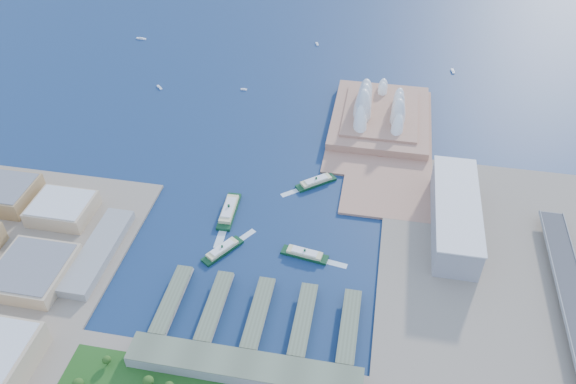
% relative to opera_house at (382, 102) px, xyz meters
% --- Properties ---
extents(ground, '(3000.00, 3000.00, 0.00)m').
position_rel_opera_house_xyz_m(ground, '(-105.00, -280.00, -32.00)').
color(ground, '#10234D').
rests_on(ground, ground).
extents(east_land, '(240.00, 500.00, 3.00)m').
position_rel_opera_house_xyz_m(east_land, '(135.00, -330.00, -30.50)').
color(east_land, gray).
rests_on(east_land, ground).
extents(peninsula, '(135.00, 220.00, 3.00)m').
position_rel_opera_house_xyz_m(peninsula, '(2.50, -20.00, -30.50)').
color(peninsula, '#A7755B').
rests_on(peninsula, ground).
extents(opera_house, '(134.00, 180.00, 58.00)m').
position_rel_opera_house_xyz_m(opera_house, '(0.00, 0.00, 0.00)').
color(opera_house, white).
rests_on(opera_house, peninsula).
extents(toaster_building, '(45.00, 155.00, 35.00)m').
position_rel_opera_house_xyz_m(toaster_building, '(90.00, -200.00, -11.50)').
color(toaster_building, gray).
rests_on(toaster_building, east_land).
extents(ferry_wharves, '(184.00, 90.00, 9.30)m').
position_rel_opera_house_xyz_m(ferry_wharves, '(-91.00, -355.00, -27.35)').
color(ferry_wharves, '#576149').
rests_on(ferry_wharves, ground).
extents(terminal_building, '(200.00, 28.00, 12.00)m').
position_rel_opera_house_xyz_m(terminal_building, '(-90.00, -415.00, -23.00)').
color(terminal_building, gray).
rests_on(terminal_building, south_land).
extents(ferry_a, '(17.54, 61.39, 11.52)m').
position_rel_opera_house_xyz_m(ferry_a, '(-156.03, -219.56, -26.24)').
color(ferry_a, '#0E381B').
rests_on(ferry_a, ground).
extents(ferry_b, '(47.60, 42.03, 9.61)m').
position_rel_opera_house_xyz_m(ferry_b, '(-67.07, -150.43, -27.20)').
color(ferry_b, '#0E381B').
rests_on(ferry_b, ground).
extents(ferry_c, '(37.41, 47.82, 9.27)m').
position_rel_opera_house_xyz_m(ferry_c, '(-146.81, -280.14, -27.36)').
color(ferry_c, '#0E381B').
rests_on(ferry_c, ground).
extents(ferry_d, '(50.52, 20.05, 9.30)m').
position_rel_opera_house_xyz_m(ferry_d, '(-61.50, -269.97, -27.35)').
color(ferry_d, '#0E381B').
rests_on(ferry_d, ground).
extents(boat_a, '(11.90, 12.27, 2.64)m').
position_rel_opera_house_xyz_m(boat_a, '(-333.42, 33.61, -30.68)').
color(boat_a, white).
rests_on(boat_a, ground).
extents(boat_b, '(9.25, 3.32, 2.49)m').
position_rel_opera_house_xyz_m(boat_b, '(-206.59, 51.05, -30.76)').
color(boat_b, white).
rests_on(boat_b, ground).
extents(boat_c, '(5.88, 14.20, 3.10)m').
position_rel_opera_house_xyz_m(boat_c, '(105.18, 167.15, -30.45)').
color(boat_c, white).
rests_on(boat_c, ground).
extents(boat_d, '(17.84, 5.46, 2.96)m').
position_rel_opera_house_xyz_m(boat_d, '(-425.21, 189.45, -30.52)').
color(boat_d, white).
rests_on(boat_d, ground).
extents(boat_e, '(7.21, 11.90, 2.79)m').
position_rel_opera_house_xyz_m(boat_e, '(-120.23, 224.53, -30.61)').
color(boat_e, white).
rests_on(boat_e, ground).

